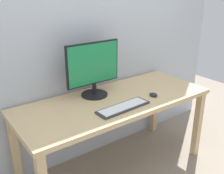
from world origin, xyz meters
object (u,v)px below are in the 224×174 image
object	(u,v)px
monitor	(93,68)
keyboard_primary	(123,107)
mouse	(153,95)
desk	(115,108)

from	to	relation	value
monitor	keyboard_primary	size ratio (longest dim) A/B	1.08
keyboard_primary	mouse	distance (m)	0.37
desk	mouse	xyz separation A→B (m)	(0.32, -0.16, 0.10)
desk	mouse	world-z (taller)	mouse
desk	monitor	xyz separation A→B (m)	(-0.10, 0.18, 0.34)
desk	keyboard_primary	distance (m)	0.22
desk	mouse	bearing A→B (deg)	-26.33
mouse	keyboard_primary	bearing A→B (deg)	177.60
monitor	mouse	distance (m)	0.59
keyboard_primary	mouse	size ratio (longest dim) A/B	5.93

